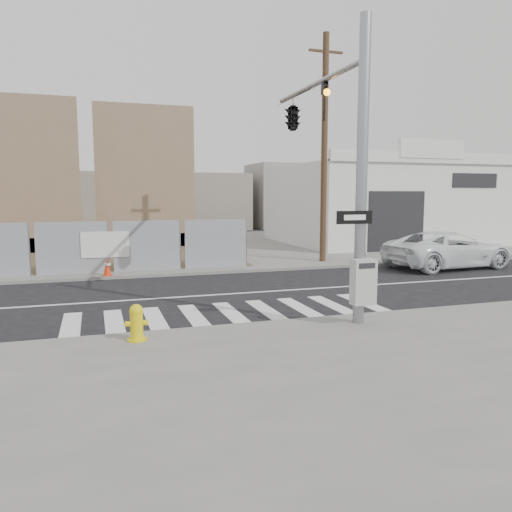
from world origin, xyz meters
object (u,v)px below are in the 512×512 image
object	(u,v)px
signal_pole	(312,135)
auto_shop	(379,204)
fire_hydrant	(137,323)
traffic_cone_d	(107,267)
suv	(449,250)

from	to	relation	value
signal_pole	auto_shop	xyz separation A→B (m)	(11.50, 15.01, -2.25)
fire_hydrant	traffic_cone_d	xyz separation A→B (m)	(-0.35, 8.91, -0.06)
signal_pole	traffic_cone_d	xyz separation A→B (m)	(-5.47, 6.27, -4.34)
traffic_cone_d	auto_shop	bearing A→B (deg)	27.27
signal_pole	suv	distance (m)	10.54
fire_hydrant	traffic_cone_d	distance (m)	8.92
fire_hydrant	suv	xyz separation A→B (m)	(13.68, 7.31, 0.29)
suv	signal_pole	bearing A→B (deg)	113.60
fire_hydrant	signal_pole	bearing A→B (deg)	34.98
fire_hydrant	suv	world-z (taller)	suv
signal_pole	fire_hydrant	world-z (taller)	signal_pole
fire_hydrant	traffic_cone_d	size ratio (longest dim) A/B	1.16
traffic_cone_d	signal_pole	bearing A→B (deg)	-48.90
signal_pole	traffic_cone_d	distance (m)	9.38
signal_pole	auto_shop	world-z (taller)	signal_pole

